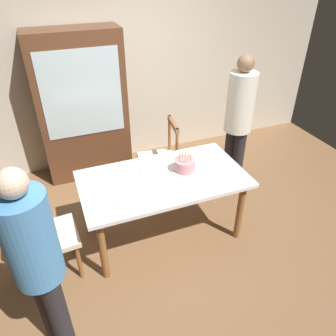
# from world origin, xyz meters

# --- Properties ---
(ground) EXTENTS (6.40, 6.40, 0.00)m
(ground) POSITION_xyz_m (0.00, 0.00, 0.00)
(ground) COLOR brown
(back_wall) EXTENTS (6.40, 0.10, 2.60)m
(back_wall) POSITION_xyz_m (0.00, 1.85, 1.30)
(back_wall) COLOR beige
(back_wall) RESTS_ON ground
(dining_table) EXTENTS (1.64, 0.89, 0.74)m
(dining_table) POSITION_xyz_m (0.00, 0.00, 0.65)
(dining_table) COLOR white
(dining_table) RESTS_ON ground
(birthday_cake) EXTENTS (0.28, 0.28, 0.20)m
(birthday_cake) POSITION_xyz_m (0.24, 0.03, 0.80)
(birthday_cake) COLOR silver
(birthday_cake) RESTS_ON dining_table
(plate_near_celebrant) EXTENTS (0.22, 0.22, 0.01)m
(plate_near_celebrant) POSITION_xyz_m (-0.45, -0.20, 0.75)
(plate_near_celebrant) COLOR white
(plate_near_celebrant) RESTS_ON dining_table
(plate_far_side) EXTENTS (0.22, 0.22, 0.01)m
(plate_far_side) POSITION_xyz_m (-0.08, 0.20, 0.75)
(plate_far_side) COLOR white
(plate_far_side) RESTS_ON dining_table
(fork_near_celebrant) EXTENTS (0.18, 0.03, 0.01)m
(fork_near_celebrant) POSITION_xyz_m (-0.61, -0.22, 0.74)
(fork_near_celebrant) COLOR silver
(fork_near_celebrant) RESTS_ON dining_table
(fork_far_side) EXTENTS (0.18, 0.05, 0.01)m
(fork_far_side) POSITION_xyz_m (-0.24, 0.19, 0.74)
(fork_far_side) COLOR silver
(fork_far_side) RESTS_ON dining_table
(chair_spindle_back) EXTENTS (0.50, 0.50, 0.95)m
(chair_spindle_back) POSITION_xyz_m (0.24, 0.76, 0.46)
(chair_spindle_back) COLOR beige
(chair_spindle_back) RESTS_ON ground
(chair_upholstered) EXTENTS (0.47, 0.46, 0.95)m
(chair_upholstered) POSITION_xyz_m (-1.21, -0.12, 0.53)
(chair_upholstered) COLOR beige
(chair_upholstered) RESTS_ON ground
(person_celebrant) EXTENTS (0.32, 0.32, 1.64)m
(person_celebrant) POSITION_xyz_m (-1.18, -0.83, 0.93)
(person_celebrant) COLOR #262328
(person_celebrant) RESTS_ON ground
(person_guest) EXTENTS (0.32, 0.32, 1.71)m
(person_guest) POSITION_xyz_m (1.13, 0.49, 0.98)
(person_guest) COLOR #262328
(person_guest) RESTS_ON ground
(china_cabinet) EXTENTS (1.10, 0.45, 1.90)m
(china_cabinet) POSITION_xyz_m (-0.51, 1.56, 0.95)
(china_cabinet) COLOR #56331E
(china_cabinet) RESTS_ON ground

